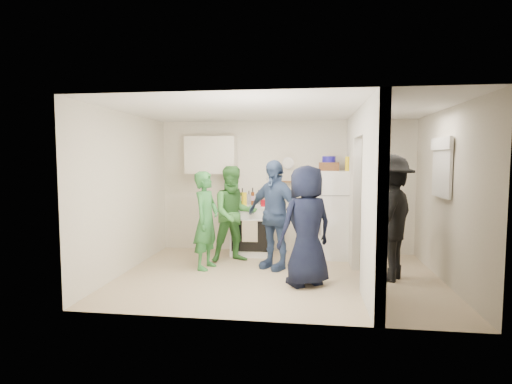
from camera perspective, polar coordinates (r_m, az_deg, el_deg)
floor at (r=6.18m, az=3.19°, el=-11.97°), size 4.80×4.80×0.00m
wall_back at (r=7.64m, az=4.19°, el=0.76°), size 4.80×0.00×4.80m
wall_front at (r=4.26m, az=1.54°, el=-2.35°), size 4.80×0.00×4.80m
wall_left at (r=6.58m, az=-18.10°, el=-0.10°), size 0.00×3.40×3.40m
wall_right at (r=6.25m, az=25.77°, el=-0.57°), size 0.00×3.40×3.40m
ceiling at (r=5.97m, az=3.30°, el=11.69°), size 4.80×4.80×0.00m
partition_pier_back at (r=7.07m, az=13.66°, el=0.32°), size 0.12×1.20×2.50m
partition_pier_front at (r=4.90m, az=16.41°, el=-1.63°), size 0.12×1.20×2.50m
partition_header at (r=5.98m, az=15.00°, el=9.59°), size 0.12×1.00×0.40m
stove at (r=7.47m, az=-0.49°, el=-5.40°), size 0.78×0.65×0.93m
upper_cabinet at (r=7.65m, az=-6.43°, el=5.25°), size 0.95×0.34×0.70m
fridge at (r=7.33m, az=11.05°, el=-3.14°), size 0.65×0.63×1.57m
wicker_basket at (r=7.31m, az=10.35°, el=3.60°), size 0.35×0.25×0.15m
blue_bowl at (r=7.31m, az=10.37°, el=4.62°), size 0.24×0.24×0.11m
yellow_cup_stack_top at (r=7.18m, az=12.97°, el=3.94°), size 0.09×0.09×0.25m
wall_clock at (r=7.60m, az=4.58°, el=4.13°), size 0.22×0.02×0.22m
spice_shelf at (r=7.58m, az=4.17°, el=1.49°), size 0.35×0.08×0.03m
nook_window at (r=6.41m, az=25.17°, el=3.15°), size 0.03×0.70×0.80m
nook_window_frame at (r=6.41m, az=25.04°, el=3.16°), size 0.04×0.76×0.86m
nook_valance at (r=6.40m, az=24.93°, el=6.29°), size 0.04×0.82×0.18m
yellow_cup_stack_stove at (r=7.19m, az=-1.69°, el=-1.06°), size 0.09×0.09×0.25m
red_cup at (r=7.17m, az=1.03°, el=-1.59°), size 0.09×0.09×0.12m
person_green_left at (r=6.50m, az=-7.13°, el=-4.03°), size 0.49×0.64×1.58m
person_green_center at (r=6.91m, az=-3.16°, el=-3.15°), size 1.00×0.91×1.66m
person_denim at (r=6.46m, az=2.57°, el=-3.23°), size 1.10×0.92×1.76m
person_navy at (r=5.64m, az=7.21°, el=-4.80°), size 0.99×0.91×1.69m
person_nook at (r=6.16m, az=18.55°, el=-3.48°), size 1.19×1.37×1.85m
bottle_a at (r=7.53m, az=-2.46°, el=-0.61°), size 0.07×0.07×0.30m
bottle_b at (r=7.35m, az=-1.96°, el=-0.66°), size 0.06×0.06×0.32m
bottle_c at (r=7.53m, az=-1.02°, el=-0.77°), size 0.06×0.06×0.25m
bottle_d at (r=7.34m, az=-0.48°, el=-0.64°), size 0.06×0.06×0.32m
bottle_e at (r=7.56m, az=0.38°, el=-0.70°), size 0.06×0.06×0.27m
bottle_f at (r=7.40m, az=0.90°, el=-0.84°), size 0.07×0.07×0.26m
bottle_g at (r=7.47m, az=1.57°, el=-0.54°), size 0.08×0.08×0.33m
bottle_h at (r=7.31m, az=-3.04°, el=-0.84°), size 0.07×0.07×0.28m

